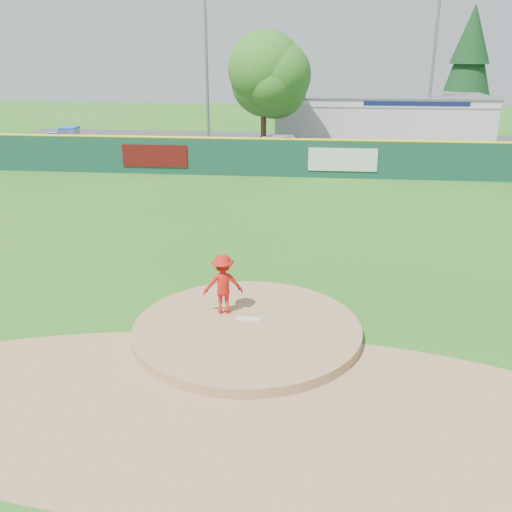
# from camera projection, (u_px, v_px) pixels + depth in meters

# --- Properties ---
(ground) EXTENTS (120.00, 120.00, 0.00)m
(ground) POSITION_uv_depth(u_px,v_px,m) (247.00, 334.00, 13.82)
(ground) COLOR #286B19
(ground) RESTS_ON ground
(pitchers_mound) EXTENTS (5.50, 5.50, 0.50)m
(pitchers_mound) POSITION_uv_depth(u_px,v_px,m) (247.00, 334.00, 13.82)
(pitchers_mound) COLOR #9E774C
(pitchers_mound) RESTS_ON ground
(pitching_rubber) EXTENTS (0.60, 0.15, 0.04)m
(pitching_rubber) POSITION_uv_depth(u_px,v_px,m) (249.00, 319.00, 14.00)
(pitching_rubber) COLOR white
(pitching_rubber) RESTS_ON pitchers_mound
(infield_dirt_arc) EXTENTS (15.40, 15.40, 0.01)m
(infield_dirt_arc) POSITION_uv_depth(u_px,v_px,m) (228.00, 407.00, 11.01)
(infield_dirt_arc) COLOR #9E774C
(infield_dirt_arc) RESTS_ON ground
(parking_lot) EXTENTS (44.00, 16.00, 0.02)m
(parking_lot) POSITION_uv_depth(u_px,v_px,m) (295.00, 149.00, 39.01)
(parking_lot) COLOR #38383A
(parking_lot) RESTS_ON ground
(pitcher) EXTENTS (1.10, 0.80, 1.54)m
(pitcher) POSITION_uv_depth(u_px,v_px,m) (223.00, 284.00, 14.16)
(pitcher) COLOR red
(pitcher) RESTS_ON pitchers_mound
(van) EXTENTS (5.40, 3.27, 1.40)m
(van) POSITION_uv_depth(u_px,v_px,m) (290.00, 145.00, 35.96)
(van) COLOR silver
(van) RESTS_ON parking_lot
(pool_building_grp) EXTENTS (15.20, 8.20, 3.31)m
(pool_building_grp) POSITION_uv_depth(u_px,v_px,m) (379.00, 117.00, 42.50)
(pool_building_grp) COLOR silver
(pool_building_grp) RESTS_ON ground
(fence_banners) EXTENTS (13.72, 0.04, 1.20)m
(fence_banners) POSITION_uv_depth(u_px,v_px,m) (247.00, 158.00, 30.42)
(fence_banners) COLOR #500C0B
(fence_banners) RESTS_ON ground
(playground_slide) EXTENTS (1.08, 3.04, 1.68)m
(playground_slide) POSITION_uv_depth(u_px,v_px,m) (70.00, 140.00, 37.38)
(playground_slide) COLOR blue
(playground_slide) RESTS_ON ground
(outfield_fence) EXTENTS (40.00, 0.14, 2.07)m
(outfield_fence) POSITION_uv_depth(u_px,v_px,m) (288.00, 157.00, 30.24)
(outfield_fence) COLOR #123D2F
(outfield_fence) RESTS_ON ground
(deciduous_tree) EXTENTS (5.60, 5.60, 7.36)m
(deciduous_tree) POSITION_uv_depth(u_px,v_px,m) (264.00, 81.00, 35.78)
(deciduous_tree) COLOR #382314
(deciduous_tree) RESTS_ON ground
(conifer_tree) EXTENTS (4.40, 4.40, 9.50)m
(conifer_tree) POSITION_uv_depth(u_px,v_px,m) (469.00, 61.00, 44.20)
(conifer_tree) COLOR #382314
(conifer_tree) RESTS_ON ground
(light_pole_left) EXTENTS (1.75, 0.25, 11.00)m
(light_pole_left) POSITION_uv_depth(u_px,v_px,m) (206.00, 55.00, 37.54)
(light_pole_left) COLOR gray
(light_pole_left) RESTS_ON ground
(light_pole_right) EXTENTS (1.75, 0.25, 10.00)m
(light_pole_right) POSITION_uv_depth(u_px,v_px,m) (433.00, 63.00, 38.07)
(light_pole_right) COLOR gray
(light_pole_right) RESTS_ON ground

